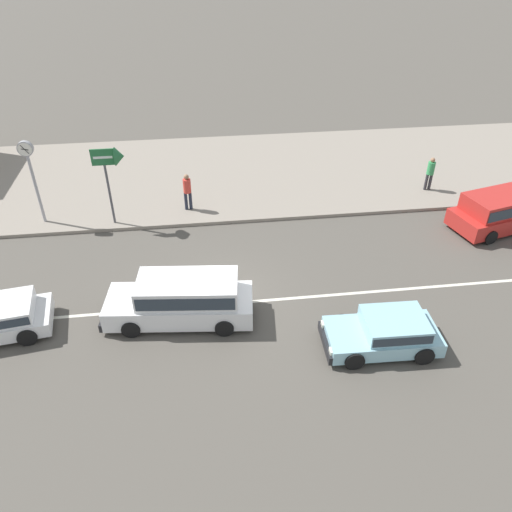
% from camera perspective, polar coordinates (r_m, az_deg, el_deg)
% --- Properties ---
extents(ground_plane, '(160.00, 160.00, 0.00)m').
position_cam_1_polar(ground_plane, '(17.29, -4.53, -5.55)').
color(ground_plane, '#544F47').
extents(lane_centre_stripe, '(50.40, 0.14, 0.01)m').
position_cam_1_polar(lane_centre_stripe, '(17.29, -4.53, -5.54)').
color(lane_centre_stripe, silver).
rests_on(lane_centre_stripe, ground).
extents(kerb_strip, '(68.00, 10.00, 0.15)m').
position_cam_1_polar(kerb_strip, '(26.05, -5.96, 9.26)').
color(kerb_strip, gray).
rests_on(kerb_strip, ground).
extents(minivan_red_2, '(4.81, 2.89, 1.56)m').
position_cam_1_polar(minivan_red_2, '(23.42, 26.26, 4.76)').
color(minivan_red_2, red).
rests_on(minivan_red_2, ground).
extents(hatchback_pale_blue_3, '(3.56, 1.90, 1.10)m').
position_cam_1_polar(hatchback_pale_blue_3, '(15.87, 14.65, -8.36)').
color(hatchback_pale_blue_3, '#93C6D6').
rests_on(hatchback_pale_blue_3, ground).
extents(minivan_white_4, '(5.01, 2.23, 1.56)m').
position_cam_1_polar(minivan_white_4, '(16.34, -8.33, -4.77)').
color(minivan_white_4, white).
rests_on(minivan_white_4, ground).
extents(street_clock, '(0.62, 0.22, 3.62)m').
position_cam_1_polar(street_clock, '(22.30, -24.46, 9.57)').
color(street_clock, '#9E9EA3').
rests_on(street_clock, kerb_strip).
extents(arrow_signboard, '(1.30, 0.75, 3.39)m').
position_cam_1_polar(arrow_signboard, '(20.97, -15.70, 10.47)').
color(arrow_signboard, '#4C4C51').
rests_on(arrow_signboard, kerb_strip).
extents(pedestrian_near_clock, '(0.34, 0.34, 1.62)m').
position_cam_1_polar(pedestrian_near_clock, '(25.20, 19.31, 9.12)').
color(pedestrian_near_clock, '#333338').
rests_on(pedestrian_near_clock, kerb_strip).
extents(pedestrian_by_shop, '(0.34, 0.34, 1.69)m').
position_cam_1_polar(pedestrian_by_shop, '(22.26, -7.86, 7.57)').
color(pedestrian_by_shop, '#232838').
rests_on(pedestrian_by_shop, kerb_strip).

